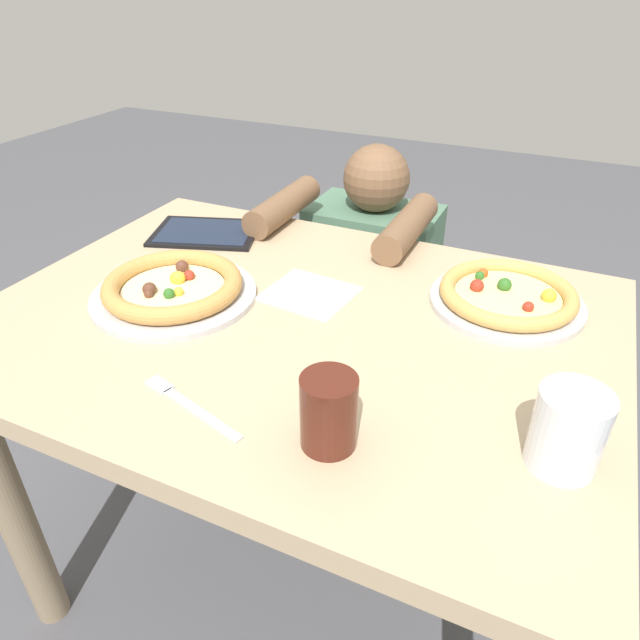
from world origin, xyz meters
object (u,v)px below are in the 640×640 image
water_cup_clear (568,429)px  diner_seated (368,307)px  pizza_far (507,296)px  fork (188,404)px  tablet (206,233)px  pizza_near (173,288)px  drink_cup_colored (329,412)px

water_cup_clear → diner_seated: 1.04m
pizza_far → water_cup_clear: size_ratio=2.55×
pizza_far → diner_seated: bearing=135.0°
fork → water_cup_clear: bearing=12.3°
pizza_far → tablet: (-0.70, 0.04, -0.01)m
pizza_far → water_cup_clear: 0.40m
pizza_near → diner_seated: (0.17, 0.65, -0.35)m
drink_cup_colored → water_cup_clear: 0.30m
pizza_far → tablet: 0.70m
drink_cup_colored → fork: bearing=-175.4°
water_cup_clear → diner_seated: size_ratio=0.12×
fork → tablet: bearing=121.8°
drink_cup_colored → tablet: drink_cup_colored is taller
pizza_near → pizza_far: pizza_near is taller
water_cup_clear → pizza_far: bearing=108.8°
water_cup_clear → tablet: (-0.82, 0.41, -0.05)m
pizza_near → drink_cup_colored: size_ratio=2.92×
drink_cup_colored → tablet: size_ratio=0.38×
pizza_near → water_cup_clear: bearing=-11.1°
drink_cup_colored → tablet: bearing=136.9°
water_cup_clear → fork: water_cup_clear is taller
fork → tablet: size_ratio=0.71×
drink_cup_colored → fork: drink_cup_colored is taller
pizza_far → pizza_near: bearing=-157.7°
pizza_far → drink_cup_colored: drink_cup_colored is taller
diner_seated → pizza_far: bearing=-45.0°
pizza_near → drink_cup_colored: bearing=-28.5°
pizza_near → drink_cup_colored: 0.48m
pizza_near → fork: (0.21, -0.25, -0.02)m
pizza_near → diner_seated: size_ratio=0.35×
drink_cup_colored → water_cup_clear: water_cup_clear is taller
pizza_near → tablet: bearing=112.8°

